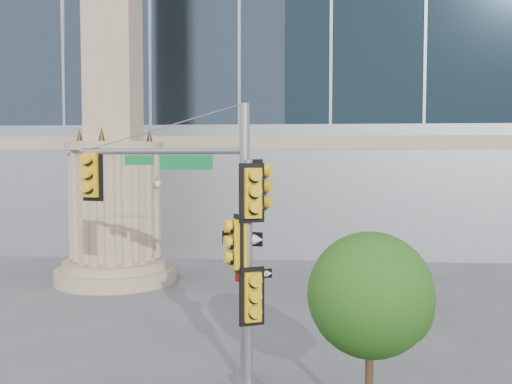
{
  "coord_description": "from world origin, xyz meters",
  "views": [
    {
      "loc": [
        0.86,
        -11.21,
        4.54
      ],
      "look_at": [
        -0.25,
        2.0,
        3.74
      ],
      "focal_mm": 40.0,
      "sensor_mm": 36.0,
      "label": 1
    }
  ],
  "objects": [
    {
      "name": "monument",
      "position": [
        -6.0,
        9.0,
        5.52
      ],
      "size": [
        4.4,
        4.4,
        16.6
      ],
      "color": "tan",
      "rests_on": "ground"
    },
    {
      "name": "street_tree",
      "position": [
        2.0,
        -1.78,
        2.19
      ],
      "size": [
        2.13,
        2.08,
        3.32
      ],
      "color": "tan",
      "rests_on": "ground"
    },
    {
      "name": "main_signal_pole",
      "position": [
        -1.29,
        0.32,
        3.48
      ],
      "size": [
        4.23,
        1.59,
        5.61
      ],
      "rotation": [
        0.0,
        0.0,
        -0.29
      ],
      "color": "slate",
      "rests_on": "ground"
    },
    {
      "name": "ground",
      "position": [
        0.0,
        0.0,
        0.0
      ],
      "size": [
        120.0,
        120.0,
        0.0
      ],
      "primitive_type": "plane",
      "color": "#545456",
      "rests_on": "ground"
    },
    {
      "name": "secondary_signal_pole",
      "position": [
        -0.21,
        -0.44,
        2.65
      ],
      "size": [
        0.85,
        0.61,
        4.5
      ],
      "rotation": [
        0.0,
        0.0,
        0.42
      ],
      "color": "slate",
      "rests_on": "ground"
    }
  ]
}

